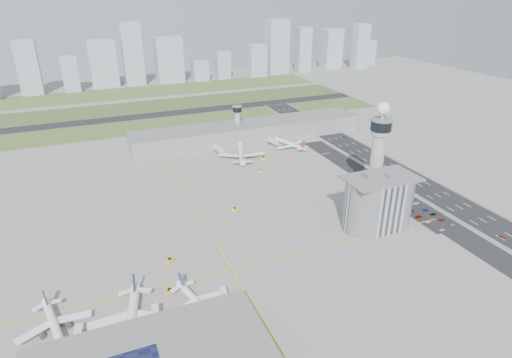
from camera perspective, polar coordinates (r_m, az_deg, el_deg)
name	(u,v)px	position (r m, az deg, el deg)	size (l,w,h in m)	color
ground	(279,225)	(252.44, 3.07, -6.15)	(1000.00, 1000.00, 0.00)	gray
grass_strip_0	(166,124)	(445.77, -11.95, 7.19)	(480.00, 50.00, 0.08)	#455D2C
grass_strip_1	(152,106)	(517.06, -13.65, 9.40)	(480.00, 60.00, 0.08)	#3B5628
grass_strip_2	(141,92)	(594.11, -15.03, 11.16)	(480.00, 70.00, 0.08)	#3F582A
runway	(159,115)	(480.79, -12.85, 8.36)	(480.00, 22.00, 0.10)	black
highway	(431,192)	(314.63, 22.35, -1.58)	(28.00, 500.00, 0.10)	black
barrier_left	(415,195)	(305.20, 20.47, -1.95)	(0.60, 500.00, 1.20)	#9E9E99
barrier_right	(447,188)	(323.97, 24.15, -1.05)	(0.60, 500.00, 1.20)	#9E9E99
landside_road	(412,205)	(292.02, 20.14, -3.24)	(18.00, 260.00, 0.08)	black
parking_lot	(423,214)	(283.26, 21.42, -4.33)	(20.00, 44.00, 0.10)	black
taxiway_line_h_0	(232,270)	(216.44, -3.23, -11.96)	(260.00, 0.60, 0.01)	yellow
taxiway_line_h_1	(199,215)	(265.07, -7.61, -4.75)	(260.00, 0.60, 0.01)	yellow
taxiway_line_h_2	(177,178)	(317.61, -10.54, 0.18)	(260.00, 0.60, 0.01)	yellow
taxiway_line_v	(199,215)	(265.07, -7.61, -4.75)	(0.60, 260.00, 0.01)	yellow
control_tower	(378,148)	(279.54, 16.00, 3.98)	(14.00, 14.00, 64.50)	#ADAAA5
secondary_tower	(237,120)	(383.33, -2.50, 7.82)	(8.60, 8.60, 31.90)	#ADAAA5
admin_building	(378,202)	(254.18, 15.99, -2.98)	(42.00, 24.00, 33.50)	#B2B2B7
terminal_pier	(249,131)	(388.19, -0.97, 6.37)	(210.00, 32.00, 15.80)	gray
airplane_near_a	(53,322)	(198.67, -25.40, -16.81)	(35.13, 29.86, 9.84)	white
airplane_near_b	(130,315)	(189.48, -16.40, -17.02)	(42.05, 35.74, 11.77)	white
airplane_near_c	(198,300)	(192.63, -7.71, -15.70)	(34.46, 29.29, 9.65)	white
airplane_far_a	(241,150)	(347.53, -1.96, 3.87)	(44.67, 37.97, 12.51)	white
airplane_far_b	(290,142)	(371.79, 4.56, 5.01)	(36.31, 30.86, 10.17)	white
jet_bridge_near_0	(75,356)	(184.44, -23.01, -20.87)	(14.00, 3.00, 5.70)	silver
jet_bridge_near_1	(156,333)	(184.10, -13.21, -19.33)	(14.00, 3.00, 5.70)	silver
jet_bridge_near_2	(228,312)	(188.59, -3.82, -17.33)	(14.00, 3.00, 5.70)	silver
jet_bridge_far_0	(214,148)	(363.77, -5.61, 4.15)	(14.00, 3.00, 5.70)	silver
jet_bridge_far_1	(268,140)	(380.28, 1.62, 5.17)	(14.00, 3.00, 5.70)	silver
tug_0	(83,332)	(195.75, -22.07, -18.41)	(1.90, 2.77, 1.61)	yellow
tug_1	(170,291)	(205.49, -11.45, -14.40)	(2.51, 3.66, 2.13)	orange
tug_2	(170,260)	(225.14, -11.43, -10.54)	(2.47, 3.59, 2.09)	#F5AE1A
tug_3	(235,209)	(267.52, -2.84, -4.01)	(2.32, 3.38, 1.96)	#FAE601
tug_4	(261,171)	(321.04, 0.63, 1.06)	(2.09, 3.04, 1.77)	yellow
tug_5	(263,158)	(345.17, 0.98, 2.81)	(2.52, 3.66, 2.13)	yellow
car_lot_0	(442,230)	(268.45, 23.56, -6.23)	(1.35, 3.35, 1.14)	silver
car_lot_1	(429,222)	(273.85, 22.05, -5.32)	(1.35, 3.87, 1.27)	gray
car_lot_2	(419,216)	(277.70, 20.90, -4.69)	(2.16, 4.68, 1.30)	#A21805
car_lot_3	(411,211)	(282.98, 19.92, -3.98)	(1.65, 4.07, 1.18)	black
car_lot_4	(406,206)	(287.36, 19.41, -3.46)	(1.35, 3.35, 1.14)	navy
car_lot_5	(398,203)	(289.63, 18.38, -3.06)	(1.36, 3.91, 1.29)	white
car_lot_6	(453,225)	(276.14, 24.73, -5.58)	(1.85, 4.01, 1.11)	#9B9CA0
car_lot_7	(442,220)	(279.59, 23.57, -4.97)	(1.69, 4.15, 1.21)	#99140B
car_lot_8	(433,214)	(283.85, 22.58, -4.33)	(1.52, 3.77, 1.28)	black
car_lot_9	(426,210)	(287.12, 21.67, -3.85)	(1.27, 3.64, 1.20)	#0D0C4C
car_lot_10	(416,203)	(293.59, 20.60, -3.04)	(1.98, 4.28, 1.19)	white
car_lot_11	(411,199)	(297.52, 19.95, -2.57)	(1.57, 3.86, 1.12)	#ACADAF
car_hw_0	(502,237)	(276.16, 30.01, -6.74)	(1.30, 3.24, 1.10)	#951607
car_hw_1	(395,170)	(339.80, 18.00, 1.11)	(1.25, 3.59, 1.18)	#242529
car_hw_2	(344,137)	(403.67, 11.67, 5.48)	(1.93, 4.18, 1.16)	navy
car_hw_4	(298,121)	(448.16, 5.67, 7.77)	(1.42, 3.53, 1.20)	slate
skyline_bldg_5	(28,68)	(624.41, -28.09, 12.94)	(25.49, 20.39, 66.89)	#9EADC1
skyline_bldg_6	(70,74)	(622.10, -23.51, 12.70)	(20.04, 16.03, 45.20)	#9EADC1
skyline_bldg_7	(103,63)	(640.55, -19.72, 14.30)	(35.76, 28.61, 61.22)	#9EADC1
skyline_bldg_8	(133,54)	(637.24, -16.14, 15.72)	(26.33, 21.06, 83.39)	#9EADC1
skyline_bldg_9	(169,60)	(647.34, -11.54, 15.33)	(36.96, 29.57, 62.11)	#9EADC1
skyline_bldg_10	(200,71)	(651.63, -7.44, 14.13)	(23.01, 18.41, 27.75)	#9EADC1
skyline_bldg_11	(223,65)	(660.31, -4.44, 14.89)	(20.22, 16.18, 38.97)	#9EADC1
skyline_bldg_12	(257,60)	(676.42, 0.10, 15.52)	(26.14, 20.92, 46.89)	#9EADC1
skyline_bldg_13	(277,47)	(700.62, 2.79, 17.22)	(32.26, 25.81, 81.20)	#9EADC1
skyline_bldg_14	(303,50)	(714.92, 6.32, 16.75)	(21.59, 17.28, 68.75)	#9EADC1
skyline_bldg_15	(331,49)	(752.36, 10.03, 16.71)	(30.25, 24.20, 63.40)	#9EADC1
skyline_bldg_16	(360,46)	(759.47, 13.71, 16.79)	(23.04, 18.43, 71.56)	#9EADC1
skyline_bldg_17	(368,53)	(804.74, 14.65, 16.00)	(22.64, 18.11, 41.06)	#9EADC1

